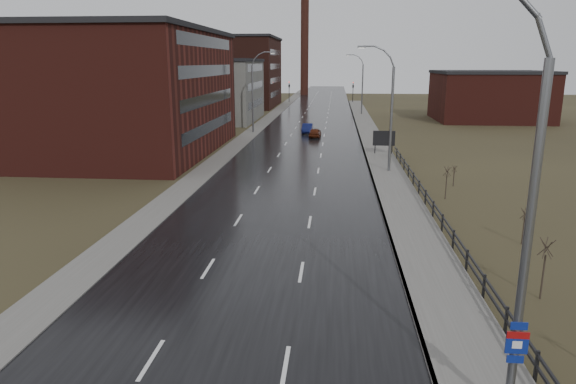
% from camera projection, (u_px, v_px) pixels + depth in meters
% --- Properties ---
extents(road, '(14.00, 300.00, 0.06)m').
position_uv_depth(road, '(308.00, 135.00, 71.34)').
color(road, black).
rests_on(road, ground).
extents(sidewalk_right, '(3.20, 180.00, 0.18)m').
position_uv_depth(sidewalk_right, '(388.00, 174.00, 46.43)').
color(sidewalk_right, '#595651').
rests_on(sidewalk_right, ground).
extents(curb_right, '(0.16, 180.00, 0.18)m').
position_uv_depth(curb_right, '(371.00, 173.00, 46.56)').
color(curb_right, slate).
rests_on(curb_right, ground).
extents(sidewalk_left, '(2.40, 260.00, 0.12)m').
position_uv_depth(sidewalk_left, '(250.00, 134.00, 72.06)').
color(sidewalk_left, '#595651').
rests_on(sidewalk_left, ground).
extents(warehouse_near, '(22.44, 28.56, 13.50)m').
position_uv_depth(warehouse_near, '(113.00, 91.00, 57.07)').
color(warehouse_near, '#471914').
rests_on(warehouse_near, ground).
extents(warehouse_mid, '(16.32, 20.40, 10.50)m').
position_uv_depth(warehouse_mid, '(210.00, 90.00, 89.02)').
color(warehouse_mid, slate).
rests_on(warehouse_mid, ground).
extents(warehouse_far, '(26.52, 24.48, 15.50)m').
position_uv_depth(warehouse_far, '(220.00, 72.00, 117.81)').
color(warehouse_far, '#331611').
rests_on(warehouse_far, ground).
extents(building_right, '(18.36, 16.32, 8.50)m').
position_uv_depth(building_right, '(489.00, 96.00, 88.84)').
color(building_right, '#471914').
rests_on(building_right, ground).
extents(smokestack, '(2.70, 2.70, 30.70)m').
position_uv_depth(smokestack, '(305.00, 43.00, 154.94)').
color(smokestack, '#331611').
rests_on(smokestack, ground).
extents(streetlight_main, '(3.91, 0.29, 12.11)m').
position_uv_depth(streetlight_main, '(517.00, 217.00, 13.11)').
color(streetlight_main, slate).
rests_on(streetlight_main, ground).
extents(streetlight_right_mid, '(3.36, 0.28, 11.35)m').
position_uv_depth(streetlight_right_mid, '(388.00, 109.00, 45.99)').
color(streetlight_right_mid, slate).
rests_on(streetlight_right_mid, ground).
extents(streetlight_left, '(3.36, 0.28, 11.35)m').
position_uv_depth(streetlight_left, '(255.00, 92.00, 72.52)').
color(streetlight_left, slate).
rests_on(streetlight_left, ground).
extents(streetlight_right_far, '(3.36, 0.28, 11.35)m').
position_uv_depth(streetlight_right_far, '(361.00, 84.00, 98.11)').
color(streetlight_right_far, slate).
rests_on(streetlight_right_far, ground).
extents(guardrail, '(0.10, 53.05, 1.10)m').
position_uv_depth(guardrail, '(445.00, 224.00, 30.01)').
color(guardrail, black).
rests_on(guardrail, ground).
extents(shrub_c, '(0.64, 0.68, 2.73)m').
position_uv_depth(shrub_c, '(544.00, 267.00, 21.75)').
color(shrub_c, '#382D23').
rests_on(shrub_c, ground).
extents(shrub_d, '(0.49, 0.52, 2.06)m').
position_uv_depth(shrub_d, '(524.00, 226.00, 28.48)').
color(shrub_d, '#382D23').
rests_on(shrub_d, ground).
extents(shrub_e, '(0.58, 0.62, 2.47)m').
position_uv_depth(shrub_e, '(446.00, 182.00, 37.90)').
color(shrub_e, '#382D23').
rests_on(shrub_e, ground).
extents(shrub_f, '(0.42, 0.44, 1.73)m').
position_uv_depth(shrub_f, '(454.00, 175.00, 41.92)').
color(shrub_f, '#382D23').
rests_on(shrub_f, ground).
extents(billboard, '(2.39, 0.17, 2.68)m').
position_uv_depth(billboard, '(384.00, 139.00, 55.84)').
color(billboard, black).
rests_on(billboard, ground).
extents(traffic_light_left, '(0.58, 2.73, 5.30)m').
position_uv_depth(traffic_light_left, '(289.00, 84.00, 128.84)').
color(traffic_light_left, black).
rests_on(traffic_light_left, ground).
extents(traffic_light_right, '(0.58, 2.73, 5.30)m').
position_uv_depth(traffic_light_right, '(353.00, 84.00, 127.42)').
color(traffic_light_right, black).
rests_on(traffic_light_right, ground).
extents(car_near, '(1.48, 4.09, 1.34)m').
position_uv_depth(car_near, '(307.00, 129.00, 73.36)').
color(car_near, '#0D1344').
rests_on(car_near, ground).
extents(car_far, '(1.68, 3.79, 1.27)m').
position_uv_depth(car_far, '(315.00, 133.00, 69.16)').
color(car_far, '#521E0D').
rests_on(car_far, ground).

